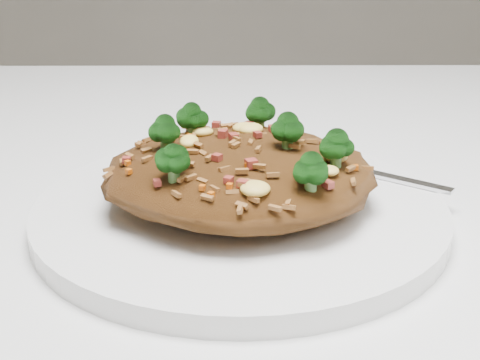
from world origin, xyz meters
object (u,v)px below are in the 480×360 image
(fork, at_px, (354,169))
(plate, at_px, (240,211))
(fried_rice, at_px, (240,163))
(dining_table, at_px, (272,278))

(fork, bearing_deg, plate, -112.19)
(fried_rice, relative_size, fork, 1.24)
(plate, bearing_deg, fork, 32.30)
(fried_rice, bearing_deg, fork, 32.43)
(dining_table, height_order, plate, plate)
(dining_table, bearing_deg, fried_rice, -109.02)
(plate, distance_m, fried_rice, 0.03)
(plate, xyz_separation_m, fried_rice, (0.00, -0.00, 0.03))
(dining_table, relative_size, fork, 8.53)
(dining_table, xyz_separation_m, fried_rice, (-0.03, -0.08, 0.13))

